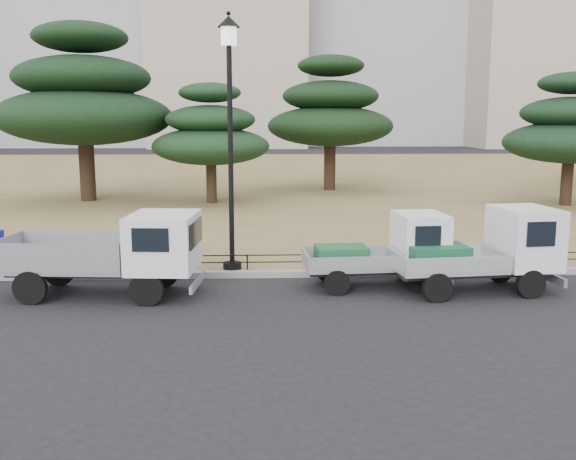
{
  "coord_description": "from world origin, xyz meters",
  "views": [
    {
      "loc": [
        -0.67,
        -13.12,
        3.9
      ],
      "look_at": [
        0.0,
        2.0,
        1.3
      ],
      "focal_mm": 40.0,
      "sensor_mm": 36.0,
      "label": 1
    }
  ],
  "objects_px": {
    "truck_kei_front": "(386,251)",
    "street_lamp": "(230,101)",
    "truck_kei_rear": "(486,250)",
    "truck_large": "(113,250)"
  },
  "relations": [
    {
      "from": "truck_kei_front",
      "to": "street_lamp",
      "type": "height_order",
      "value": "street_lamp"
    },
    {
      "from": "truck_kei_front",
      "to": "truck_kei_rear",
      "type": "bearing_deg",
      "value": -16.34
    },
    {
      "from": "truck_kei_front",
      "to": "truck_kei_rear",
      "type": "xyz_separation_m",
      "value": [
        2.21,
        -0.5,
        0.09
      ]
    },
    {
      "from": "truck_kei_front",
      "to": "street_lamp",
      "type": "xyz_separation_m",
      "value": [
        -3.68,
        1.36,
        3.49
      ]
    },
    {
      "from": "truck_kei_front",
      "to": "truck_kei_rear",
      "type": "height_order",
      "value": "truck_kei_rear"
    },
    {
      "from": "truck_large",
      "to": "truck_kei_rear",
      "type": "bearing_deg",
      "value": 5.0
    },
    {
      "from": "truck_kei_front",
      "to": "street_lamp",
      "type": "relative_size",
      "value": 0.54
    },
    {
      "from": "truck_large",
      "to": "street_lamp",
      "type": "relative_size",
      "value": 0.71
    },
    {
      "from": "truck_kei_rear",
      "to": "street_lamp",
      "type": "distance_m",
      "value": 7.05
    },
    {
      "from": "truck_large",
      "to": "street_lamp",
      "type": "height_order",
      "value": "street_lamp"
    }
  ]
}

